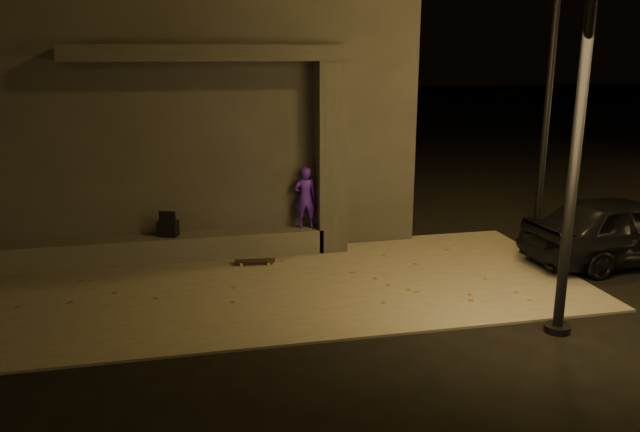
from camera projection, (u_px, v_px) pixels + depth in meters
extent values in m
plane|color=black|center=(272.00, 342.00, 8.44)|extent=(120.00, 120.00, 0.00)
cube|color=#625C56|center=(255.00, 287.00, 10.32)|extent=(11.00, 4.40, 0.04)
cube|color=#363431|center=(183.00, 108.00, 13.70)|extent=(9.00, 5.00, 5.20)
cube|color=#4B4944|center=(163.00, 248.00, 11.60)|extent=(6.00, 0.55, 0.45)
cube|color=#363431|center=(331.00, 158.00, 11.86)|extent=(0.55, 0.55, 3.60)
cube|color=#363431|center=(209.00, 53.00, 10.96)|extent=(5.00, 0.70, 0.28)
imported|color=#431BB1|center=(305.00, 198.00, 11.95)|extent=(0.46, 0.32, 1.20)
cube|color=black|center=(168.00, 228.00, 11.53)|extent=(0.41, 0.34, 0.29)
cube|color=black|center=(167.00, 216.00, 11.47)|extent=(0.30, 0.15, 0.21)
cube|color=black|center=(255.00, 261.00, 11.36)|extent=(0.75, 0.26, 0.02)
cylinder|color=tan|center=(268.00, 261.00, 11.47)|extent=(0.05, 0.04, 0.05)
cylinder|color=tan|center=(268.00, 264.00, 11.33)|extent=(0.05, 0.04, 0.05)
cylinder|color=tan|center=(241.00, 262.00, 11.42)|extent=(0.05, 0.04, 0.05)
cylinder|color=tan|center=(241.00, 265.00, 11.28)|extent=(0.05, 0.04, 0.05)
cube|color=#99999E|center=(268.00, 261.00, 11.39)|extent=(0.06, 0.15, 0.02)
cube|color=#99999E|center=(241.00, 262.00, 11.34)|extent=(0.06, 0.15, 0.02)
cylinder|color=black|center=(586.00, 56.00, 7.78)|extent=(0.14, 0.14, 7.50)
cylinder|color=black|center=(557.00, 328.00, 8.73)|extent=(0.36, 0.36, 0.10)
cylinder|color=black|center=(553.00, 45.00, 12.73)|extent=(0.14, 0.14, 7.87)
cylinder|color=black|center=(536.00, 228.00, 13.72)|extent=(0.36, 0.36, 0.10)
imported|color=black|center=(623.00, 229.00, 11.46)|extent=(3.85, 1.79, 1.27)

